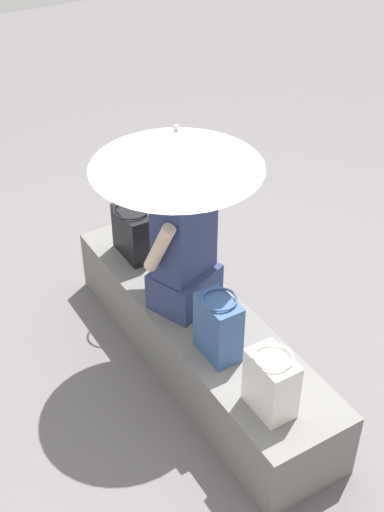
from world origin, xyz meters
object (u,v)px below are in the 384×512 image
person_seated (184,245)px  parasol (176,149)px  shoulder_bag_spare (218,327)px  handbag_black (271,383)px  tote_bag_canvas (132,232)px

person_seated → parasol: 0.55m
person_seated → shoulder_bag_spare: (0.43, -0.06, -0.21)m
person_seated → shoulder_bag_spare: person_seated is taller
person_seated → handbag_black: (0.86, -0.05, -0.23)m
shoulder_bag_spare → handbag_black: bearing=1.2°
person_seated → tote_bag_canvas: person_seated is taller
parasol → tote_bag_canvas: parasol is taller
parasol → tote_bag_canvas: bearing=-177.5°
person_seated → tote_bag_canvas: 0.60m
person_seated → tote_bag_canvas: (-0.55, -0.04, -0.23)m
parasol → tote_bag_canvas: 0.93m
parasol → tote_bag_canvas: (-0.51, -0.02, -0.78)m
parasol → handbag_black: 1.19m
person_seated → shoulder_bag_spare: bearing=-8.1°
person_seated → handbag_black: person_seated is taller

